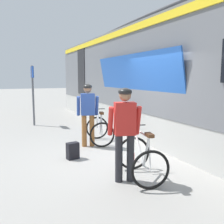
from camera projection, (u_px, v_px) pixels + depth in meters
ground_plane at (116, 155)px, 6.56m from camera, size 80.00×80.00×0.00m
cyclist_near_in_red at (125, 126)px, 4.77m from camera, size 0.66×0.41×1.76m
cyclist_far_in_blue at (88, 109)px, 7.24m from camera, size 0.65×0.40×1.76m
bicycle_near_white at (141, 158)px, 4.97m from camera, size 0.91×1.19×0.99m
bicycle_far_silver at (99, 130)px, 7.71m from camera, size 0.93×1.20×0.99m
backpack_on_platform at (73, 151)px, 6.21m from camera, size 0.31×0.23×0.40m
water_bottle_near_the_bikes at (133, 157)px, 6.04m from camera, size 0.07×0.07×0.20m
platform_sign_post at (33, 85)px, 10.35m from camera, size 0.08×0.70×2.40m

